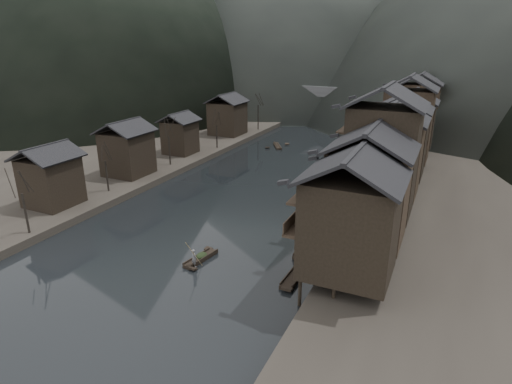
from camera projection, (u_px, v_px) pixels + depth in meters
The scene contains 12 objects.
water at pixel (213, 227), 49.52m from camera, with size 300.00×300.00×0.00m, color black.
left_bank at pixel (167, 132), 97.22m from camera, with size 40.00×200.00×1.20m, color #2D2823.
stilt_houses at pixel (398, 133), 56.15m from camera, with size 9.00×67.60×16.57m.
left_houses at pixel (166, 131), 72.82m from camera, with size 8.10×53.20×8.73m.
bare_trees at pixel (191, 127), 73.22m from camera, with size 3.93×64.15×7.86m.
moored_sampans at pixel (356, 185), 63.05m from camera, with size 3.30×60.90×0.47m.
midriver_boats at pixel (327, 141), 90.04m from camera, with size 15.40×24.55×0.45m.
stone_bridge at pixel (353, 102), 109.34m from camera, with size 40.00×6.00×9.00m.
hero_sampan at pixel (201, 258), 42.13m from camera, with size 1.63×4.69×0.43m.
cargo_heap at pixel (201, 252), 42.14m from camera, with size 1.02×1.33×0.61m, color black.
boatman at pixel (194, 256), 40.28m from camera, with size 0.66×0.43×1.80m, color slate.
bamboo_pole at pixel (194, 229), 39.24m from camera, with size 0.06×0.06×4.43m, color #8C7A51.
Camera 1 is at (23.38, -38.98, 20.68)m, focal length 30.00 mm.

